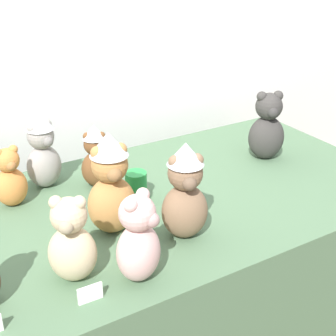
{
  "coord_description": "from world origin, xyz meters",
  "views": [
    {
      "loc": [
        -0.83,
        -1.13,
        1.66
      ],
      "look_at": [
        0.0,
        0.25,
        0.88
      ],
      "focal_mm": 52.48,
      "sensor_mm": 36.0,
      "label": 1
    }
  ],
  "objects_px": {
    "display_table": "(168,278)",
    "teddy_bear_caramel": "(111,185)",
    "teddy_bear_mocha": "(186,193)",
    "teddy_bear_sand": "(71,242)",
    "teddy_bear_chestnut": "(96,157)",
    "teddy_bear_charcoal": "(267,128)",
    "party_cup_green": "(136,186)",
    "teddy_bear_blush": "(138,240)",
    "teddy_bear_ginger": "(10,179)",
    "teddy_bear_ash": "(43,151)"
  },
  "relations": [
    {
      "from": "teddy_bear_ash",
      "to": "teddy_bear_sand",
      "type": "height_order",
      "value": "teddy_bear_ash"
    },
    {
      "from": "teddy_bear_chestnut",
      "to": "teddy_bear_caramel",
      "type": "height_order",
      "value": "teddy_bear_caramel"
    },
    {
      "from": "teddy_bear_chestnut",
      "to": "party_cup_green",
      "type": "xyz_separation_m",
      "value": [
        0.08,
        -0.18,
        -0.07
      ]
    },
    {
      "from": "display_table",
      "to": "teddy_bear_ginger",
      "type": "relative_size",
      "value": 7.97
    },
    {
      "from": "party_cup_green",
      "to": "display_table",
      "type": "bearing_deg",
      "value": -22.35
    },
    {
      "from": "teddy_bear_mocha",
      "to": "teddy_bear_sand",
      "type": "height_order",
      "value": "teddy_bear_mocha"
    },
    {
      "from": "teddy_bear_sand",
      "to": "teddy_bear_ash",
      "type": "bearing_deg",
      "value": 110.09
    },
    {
      "from": "display_table",
      "to": "teddy_bear_caramel",
      "type": "relative_size",
      "value": 5.19
    },
    {
      "from": "teddy_bear_ash",
      "to": "display_table",
      "type": "bearing_deg",
      "value": -57.98
    },
    {
      "from": "teddy_bear_charcoal",
      "to": "teddy_bear_blush",
      "type": "bearing_deg",
      "value": -130.74
    },
    {
      "from": "teddy_bear_mocha",
      "to": "teddy_bear_caramel",
      "type": "height_order",
      "value": "teddy_bear_caramel"
    },
    {
      "from": "teddy_bear_blush",
      "to": "teddy_bear_caramel",
      "type": "distance_m",
      "value": 0.27
    },
    {
      "from": "teddy_bear_caramel",
      "to": "party_cup_green",
      "type": "height_order",
      "value": "teddy_bear_caramel"
    },
    {
      "from": "display_table",
      "to": "teddy_bear_charcoal",
      "type": "distance_m",
      "value": 0.76
    },
    {
      "from": "teddy_bear_ash",
      "to": "teddy_bear_sand",
      "type": "xyz_separation_m",
      "value": [
        -0.11,
        -0.59,
        -0.02
      ]
    },
    {
      "from": "teddy_bear_ash",
      "to": "teddy_bear_sand",
      "type": "bearing_deg",
      "value": -117.17
    },
    {
      "from": "teddy_bear_ginger",
      "to": "party_cup_green",
      "type": "distance_m",
      "value": 0.45
    },
    {
      "from": "display_table",
      "to": "party_cup_green",
      "type": "bearing_deg",
      "value": 157.65
    },
    {
      "from": "teddy_bear_sand",
      "to": "teddy_bear_chestnut",
      "type": "bearing_deg",
      "value": 90.8
    },
    {
      "from": "display_table",
      "to": "teddy_bear_blush",
      "type": "relative_size",
      "value": 6.61
    },
    {
      "from": "teddy_bear_ginger",
      "to": "party_cup_green",
      "type": "xyz_separation_m",
      "value": [
        0.4,
        -0.19,
        -0.05
      ]
    },
    {
      "from": "teddy_bear_charcoal",
      "to": "teddy_bear_caramel",
      "type": "distance_m",
      "value": 0.84
    },
    {
      "from": "teddy_bear_ginger",
      "to": "teddy_bear_ash",
      "type": "distance_m",
      "value": 0.18
    },
    {
      "from": "teddy_bear_caramel",
      "to": "teddy_bear_blush",
      "type": "bearing_deg",
      "value": -89.44
    },
    {
      "from": "display_table",
      "to": "teddy_bear_sand",
      "type": "distance_m",
      "value": 0.75
    },
    {
      "from": "teddy_bear_blush",
      "to": "teddy_bear_ash",
      "type": "xyz_separation_m",
      "value": [
        -0.05,
        0.69,
        0.02
      ]
    },
    {
      "from": "teddy_bear_chestnut",
      "to": "teddy_bear_blush",
      "type": "xyz_separation_m",
      "value": [
        -0.12,
        -0.58,
        0.0
      ]
    },
    {
      "from": "party_cup_green",
      "to": "teddy_bear_chestnut",
      "type": "bearing_deg",
      "value": 114.8
    },
    {
      "from": "teddy_bear_charcoal",
      "to": "teddy_bear_ash",
      "type": "height_order",
      "value": "same"
    },
    {
      "from": "teddy_bear_blush",
      "to": "teddy_bear_chestnut",
      "type": "bearing_deg",
      "value": 45.94
    },
    {
      "from": "teddy_bear_chestnut",
      "to": "teddy_bear_charcoal",
      "type": "height_order",
      "value": "teddy_bear_charcoal"
    },
    {
      "from": "teddy_bear_charcoal",
      "to": "teddy_bear_ash",
      "type": "xyz_separation_m",
      "value": [
        -0.91,
        0.24,
        0.01
      ]
    },
    {
      "from": "display_table",
      "to": "teddy_bear_ash",
      "type": "distance_m",
      "value": 0.72
    },
    {
      "from": "teddy_bear_ginger",
      "to": "teddy_bear_sand",
      "type": "xyz_separation_m",
      "value": [
        0.04,
        -0.51,
        0.02
      ]
    },
    {
      "from": "teddy_bear_chestnut",
      "to": "party_cup_green",
      "type": "distance_m",
      "value": 0.2
    },
    {
      "from": "teddy_bear_sand",
      "to": "party_cup_green",
      "type": "height_order",
      "value": "teddy_bear_sand"
    },
    {
      "from": "teddy_bear_blush",
      "to": "teddy_bear_sand",
      "type": "relative_size",
      "value": 1.03
    },
    {
      "from": "display_table",
      "to": "teddy_bear_caramel",
      "type": "distance_m",
      "value": 0.62
    },
    {
      "from": "teddy_bear_blush",
      "to": "teddy_bear_sand",
      "type": "height_order",
      "value": "teddy_bear_blush"
    },
    {
      "from": "teddy_bear_charcoal",
      "to": "teddy_bear_blush",
      "type": "distance_m",
      "value": 0.97
    },
    {
      "from": "teddy_bear_blush",
      "to": "teddy_bear_sand",
      "type": "distance_m",
      "value": 0.19
    },
    {
      "from": "teddy_bear_mocha",
      "to": "teddy_bear_sand",
      "type": "distance_m",
      "value": 0.39
    },
    {
      "from": "teddy_bear_charcoal",
      "to": "teddy_bear_sand",
      "type": "height_order",
      "value": "teddy_bear_charcoal"
    },
    {
      "from": "teddy_bear_sand",
      "to": "party_cup_green",
      "type": "relative_size",
      "value": 2.44
    },
    {
      "from": "teddy_bear_chestnut",
      "to": "teddy_bear_blush",
      "type": "relative_size",
      "value": 0.92
    },
    {
      "from": "teddy_bear_caramel",
      "to": "teddy_bear_sand",
      "type": "relative_size",
      "value": 1.31
    },
    {
      "from": "teddy_bear_sand",
      "to": "party_cup_green",
      "type": "bearing_deg",
      "value": 71.8
    },
    {
      "from": "teddy_bear_chestnut",
      "to": "teddy_bear_charcoal",
      "type": "distance_m",
      "value": 0.75
    },
    {
      "from": "teddy_bear_ginger",
      "to": "teddy_bear_sand",
      "type": "distance_m",
      "value": 0.51
    },
    {
      "from": "teddy_bear_blush",
      "to": "teddy_bear_caramel",
      "type": "bearing_deg",
      "value": 49.13
    }
  ]
}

